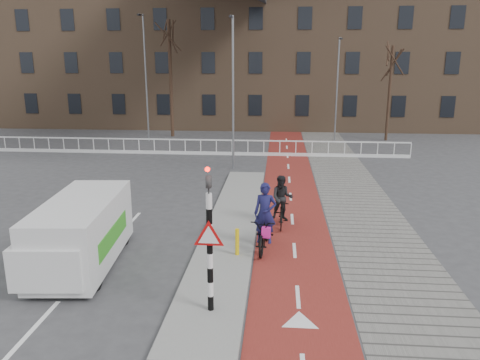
{
  "coord_description": "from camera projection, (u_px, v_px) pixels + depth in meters",
  "views": [
    {
      "loc": [
        0.93,
        -11.9,
        5.89
      ],
      "look_at": [
        -0.49,
        5.0,
        1.5
      ],
      "focal_mm": 35.0,
      "sensor_mm": 36.0,
      "label": 1
    }
  ],
  "objects": [
    {
      "name": "sidewalk",
      "position": [
        348.0,
        186.0,
        22.33
      ],
      "size": [
        3.0,
        60.0,
        0.01
      ],
      "primitive_type": "cube",
      "color": "slate",
      "rests_on": "ground"
    },
    {
      "name": "tree_right",
      "position": [
        389.0,
        94.0,
        34.17
      ],
      "size": [
        0.21,
        0.21,
        6.84
      ],
      "primitive_type": "cylinder",
      "color": "black",
      "rests_on": "ground"
    },
    {
      "name": "van",
      "position": [
        82.0,
        231.0,
        13.59
      ],
      "size": [
        2.21,
        4.73,
        1.98
      ],
      "rotation": [
        0.0,
        0.0,
        0.08
      ],
      "color": "silver",
      "rests_on": "ground"
    },
    {
      "name": "cyclist_near",
      "position": [
        265.0,
        228.0,
        14.75
      ],
      "size": [
        0.93,
        2.17,
        2.17
      ],
      "rotation": [
        0.0,
        0.0,
        -0.1
      ],
      "color": "black",
      "rests_on": "bike_lane"
    },
    {
      "name": "railing",
      "position": [
        185.0,
        150.0,
        29.76
      ],
      "size": [
        28.0,
        0.1,
        0.99
      ],
      "color": "silver",
      "rests_on": "ground"
    },
    {
      "name": "cyclist_far",
      "position": [
        282.0,
        206.0,
        16.81
      ],
      "size": [
        0.82,
        1.76,
        1.88
      ],
      "rotation": [
        0.0,
        0.0,
        -0.03
      ],
      "color": "black",
      "rests_on": "bike_lane"
    },
    {
      "name": "ground",
      "position": [
        243.0,
        277.0,
        13.03
      ],
      "size": [
        120.0,
        120.0,
        0.0
      ],
      "primitive_type": "plane",
      "color": "#38383A",
      "rests_on": "ground"
    },
    {
      "name": "streetlight_near",
      "position": [
        233.0,
        95.0,
        24.99
      ],
      "size": [
        0.12,
        0.12,
        8.08
      ],
      "primitive_type": "cylinder",
      "color": "slate",
      "rests_on": "ground"
    },
    {
      "name": "bollard",
      "position": [
        237.0,
        242.0,
        14.14
      ],
      "size": [
        0.12,
        0.12,
        0.83
      ],
      "primitive_type": "cylinder",
      "color": "yellow",
      "rests_on": "curb_island"
    },
    {
      "name": "tree_mid",
      "position": [
        171.0,
        79.0,
        35.77
      ],
      "size": [
        0.26,
        0.26,
        8.76
      ],
      "primitive_type": "cylinder",
      "color": "black",
      "rests_on": "ground"
    },
    {
      "name": "townhouse_row",
      "position": [
        237.0,
        37.0,
        42.18
      ],
      "size": [
        46.0,
        10.0,
        15.9
      ],
      "color": "#7F6047",
      "rests_on": "ground"
    },
    {
      "name": "traffic_signal",
      "position": [
        209.0,
        236.0,
        10.63
      ],
      "size": [
        0.8,
        0.8,
        3.68
      ],
      "color": "black",
      "rests_on": "curb_island"
    },
    {
      "name": "streetlight_left",
      "position": [
        146.0,
        80.0,
        33.46
      ],
      "size": [
        0.12,
        0.12,
        8.93
      ],
      "primitive_type": "cylinder",
      "color": "slate",
      "rests_on": "ground"
    },
    {
      "name": "streetlight_right",
      "position": [
        337.0,
        90.0,
        33.73
      ],
      "size": [
        0.12,
        0.12,
        7.39
      ],
      "primitive_type": "cylinder",
      "color": "slate",
      "rests_on": "ground"
    },
    {
      "name": "bike_lane",
      "position": [
        290.0,
        185.0,
        22.55
      ],
      "size": [
        2.5,
        60.0,
        0.01
      ],
      "primitive_type": "cube",
      "color": "maroon",
      "rests_on": "ground"
    },
    {
      "name": "curb_island",
      "position": [
        232.0,
        225.0,
        16.93
      ],
      "size": [
        1.8,
        16.0,
        0.12
      ],
      "primitive_type": "cube",
      "color": "gray",
      "rests_on": "ground"
    }
  ]
}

